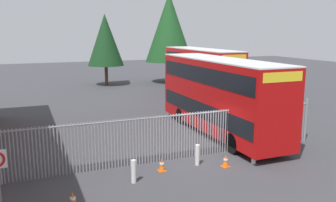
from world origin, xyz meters
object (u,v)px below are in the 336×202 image
traffic_cone_mid_forecourt (73,200)px  bollard_center_front (197,155)px  bollard_far_right (286,142)px  traffic_cone_near_kerb (226,161)px  bollard_near_left (134,171)px  double_decker_bus_near_gate (220,93)px  double_decker_bus_behind_fence_left (201,71)px  bollard_near_right (254,154)px  traffic_cone_by_gate (162,165)px

traffic_cone_mid_forecourt → bollard_center_front: bearing=19.2°
bollard_far_right → traffic_cone_near_kerb: (-3.91, -0.68, -0.19)m
bollard_near_left → bollard_far_right: 8.24m
double_decker_bus_near_gate → bollard_near_left: bearing=-143.9°
bollard_far_right → traffic_cone_mid_forecourt: size_ratio=1.61×
bollard_center_front → traffic_cone_mid_forecourt: size_ratio=1.61×
bollard_near_left → traffic_cone_mid_forecourt: (-2.54, -1.23, -0.19)m
double_decker_bus_behind_fence_left → double_decker_bus_near_gate: bearing=-112.0°
bollard_center_front → bollard_near_right: same height
traffic_cone_near_kerb → bollard_near_right: bearing=-5.1°
double_decker_bus_behind_fence_left → traffic_cone_mid_forecourt: (-13.65, -17.03, -2.13)m
double_decker_bus_near_gate → bollard_far_right: bearing=-69.9°
double_decker_bus_near_gate → traffic_cone_by_gate: bearing=-141.2°
bollard_center_front → bollard_far_right: (4.97, -0.01, 0.00)m
traffic_cone_near_kerb → bollard_near_left: bearing=-178.8°
traffic_cone_mid_forecourt → traffic_cone_by_gate: bearing=25.6°
double_decker_bus_near_gate → traffic_cone_by_gate: size_ratio=18.32×
bollard_center_front → traffic_cone_by_gate: size_ratio=1.61×
double_decker_bus_near_gate → bollard_far_right: size_ratio=11.38×
bollard_near_right → traffic_cone_mid_forecourt: (-8.23, -1.19, -0.19)m
bollard_near_left → traffic_cone_mid_forecourt: size_ratio=1.61×
bollard_near_left → traffic_cone_by_gate: (1.47, 0.70, -0.19)m
traffic_cone_mid_forecourt → bollard_near_right: bearing=8.2°
double_decker_bus_near_gate → bollard_near_right: 5.39m
bollard_far_right → traffic_cone_by_gate: size_ratio=1.61×
bollard_near_right → traffic_cone_mid_forecourt: size_ratio=1.61×
traffic_cone_mid_forecourt → double_decker_bus_near_gate: bearing=33.5°
bollard_center_front → bollard_far_right: 4.97m
double_decker_bus_near_gate → bollard_near_left: 8.51m
double_decker_bus_behind_fence_left → traffic_cone_near_kerb: (-6.83, -15.72, -2.13)m
bollard_near_left → bollard_far_right: bearing=5.4°
bollard_center_front → traffic_cone_near_kerb: bollard_center_front is taller
bollard_far_right → traffic_cone_mid_forecourt: bollard_far_right is taller
bollard_near_right → traffic_cone_near_kerb: (-1.41, 0.13, -0.19)m
double_decker_bus_behind_fence_left → bollard_center_front: size_ratio=11.38×
double_decker_bus_near_gate → traffic_cone_mid_forecourt: bearing=-146.5°
bollard_near_right → traffic_cone_by_gate: bearing=170.1°
bollard_near_left → bollard_center_front: bearing=13.6°
bollard_near_left → bollard_near_right: same height
double_decker_bus_behind_fence_left → traffic_cone_mid_forecourt: 21.93m
bollard_near_right → traffic_cone_by_gate: size_ratio=1.61×
traffic_cone_by_gate → bollard_near_right: bearing=-9.9°
double_decker_bus_behind_fence_left → bollard_near_left: (-11.12, -15.81, -1.95)m
bollard_near_left → bollard_near_right: bearing=-0.4°
bollard_center_front → traffic_cone_near_kerb: bearing=-33.1°
traffic_cone_by_gate → bollard_center_front: bearing=2.7°
traffic_cone_by_gate → traffic_cone_near_kerb: (2.82, -0.61, 0.00)m
double_decker_bus_near_gate → bollard_center_front: (-3.46, -4.11, -1.95)m
bollard_center_front → traffic_cone_mid_forecourt: (-5.76, -2.00, -0.19)m
bollard_center_front → bollard_far_right: same height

